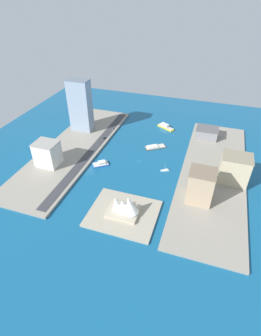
% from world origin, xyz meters
% --- Properties ---
extents(ground_plane, '(440.00, 440.00, 0.00)m').
position_xyz_m(ground_plane, '(0.00, 0.00, 0.00)').
color(ground_plane, '#145684').
extents(quay_west, '(70.00, 240.00, 2.60)m').
position_xyz_m(quay_west, '(-88.13, 0.00, 1.30)').
color(quay_west, gray).
rests_on(quay_west, ground_plane).
extents(quay_east, '(70.00, 240.00, 2.60)m').
position_xyz_m(quay_east, '(88.13, 0.00, 1.30)').
color(quay_east, gray).
rests_on(quay_east, ground_plane).
extents(peninsula_point, '(63.71, 54.00, 2.00)m').
position_xyz_m(peninsula_point, '(-12.53, 90.43, 1.00)').
color(peninsula_point, '#A89E89').
rests_on(peninsula_point, ground_plane).
extents(road_strip, '(11.02, 228.00, 0.15)m').
position_xyz_m(road_strip, '(61.93, 0.00, 2.68)').
color(road_strip, '#38383D').
rests_on(road_strip, quay_east).
extents(catamaran_blue, '(20.50, 18.96, 4.59)m').
position_xyz_m(catamaran_blue, '(40.10, 23.00, 1.62)').
color(catamaran_blue, blue).
rests_on(catamaran_blue, ground_plane).
extents(barge_flat_brown, '(27.15, 23.27, 2.97)m').
position_xyz_m(barge_flat_brown, '(-10.79, -35.40, 1.17)').
color(barge_flat_brown, brown).
rests_on(barge_flat_brown, ground_plane).
extents(sailboat_small_white, '(10.14, 6.76, 9.37)m').
position_xyz_m(sailboat_small_white, '(-35.26, 10.18, 0.81)').
color(sailboat_small_white, white).
rests_on(sailboat_small_white, ground_plane).
extents(ferry_yellow_fast, '(27.21, 19.12, 6.58)m').
position_xyz_m(ferry_yellow_fast, '(-12.77, -94.63, 2.34)').
color(ferry_yellow_fast, yellow).
rests_on(ferry_yellow_fast, ground_plane).
extents(apartment_midrise_tan, '(24.76, 23.17, 34.32)m').
position_xyz_m(apartment_midrise_tan, '(-76.96, 50.12, 19.79)').
color(apartment_midrise_tan, tan).
rests_on(apartment_midrise_tan, quay_west).
extents(tower_tall_glass, '(31.04, 17.23, 72.04)m').
position_xyz_m(tower_tall_glass, '(99.50, -47.92, 38.65)').
color(tower_tall_glass, '#8C9EB2').
rests_on(tower_tall_glass, quay_east).
extents(warehouse_low_gray, '(29.15, 24.30, 13.77)m').
position_xyz_m(warehouse_low_gray, '(-72.77, -80.88, 9.52)').
color(warehouse_low_gray, gray).
rests_on(warehouse_low_gray, quay_west).
extents(hotel_broad_white, '(26.42, 23.07, 28.81)m').
position_xyz_m(hotel_broad_white, '(96.90, 43.77, 17.04)').
color(hotel_broad_white, silver).
rests_on(hotel_broad_white, quay_east).
extents(office_block_beige, '(30.33, 23.68, 31.84)m').
position_xyz_m(office_block_beige, '(-107.87, 8.79, 18.55)').
color(office_block_beige, '#C6B793').
rests_on(office_block_beige, quay_west).
extents(suv_black, '(2.16, 4.48, 1.61)m').
position_xyz_m(suv_black, '(59.50, -32.45, 3.54)').
color(suv_black, black).
rests_on(suv_black, road_strip).
extents(sedan_silver, '(1.93, 4.36, 1.57)m').
position_xyz_m(sedan_silver, '(58.68, -62.31, 3.52)').
color(sedan_silver, black).
rests_on(sedan_silver, road_strip).
extents(traffic_light_waterfront, '(0.36, 0.36, 6.50)m').
position_xyz_m(traffic_light_waterfront, '(55.53, -12.75, 6.94)').
color(traffic_light_waterfront, black).
rests_on(traffic_light_waterfront, quay_east).
extents(opera_landmark, '(29.75, 22.81, 22.00)m').
position_xyz_m(opera_landmark, '(-13.98, 90.43, 10.51)').
color(opera_landmark, '#BCAD93').
rests_on(opera_landmark, peninsula_point).
extents(park_tree_cluster, '(16.95, 14.70, 9.83)m').
position_xyz_m(park_tree_cluster, '(-96.24, -4.34, 8.96)').
color(park_tree_cluster, brown).
rests_on(park_tree_cluster, quay_west).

